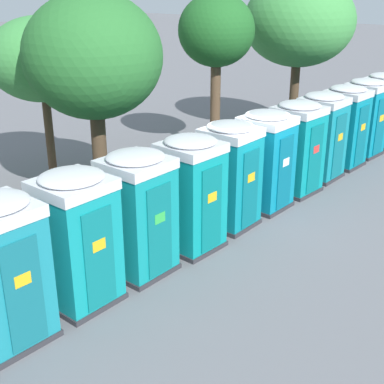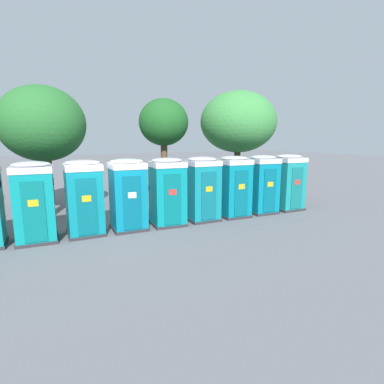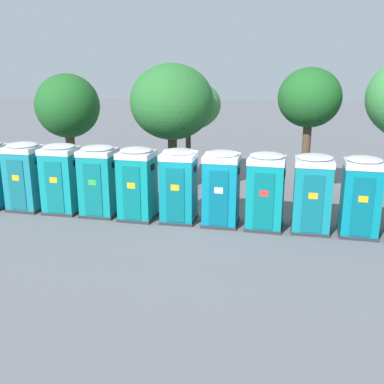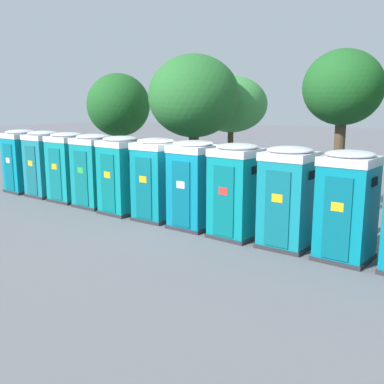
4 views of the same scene
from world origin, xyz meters
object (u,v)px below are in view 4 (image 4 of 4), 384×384
at_px(portapotty_2, 68,167).
at_px(street_tree_4, 343,89).
at_px(portapotty_7, 236,190).
at_px(portapotty_4, 121,175).
at_px(street_tree_0, 194,97).
at_px(portapotty_3, 94,170).
at_px(portapotty_5, 156,179).
at_px(portapotty_1, 44,163).
at_px(portapotty_6, 194,184).
at_px(portapotty_8, 288,197).
at_px(portapotty_0, 22,161).
at_px(street_tree_1, 119,106).
at_px(street_tree_2, 231,105).
at_px(portapotty_9, 347,205).

distance_m(portapotty_2, street_tree_4, 9.85).
relative_size(portapotty_2, portapotty_7, 1.00).
bearing_deg(portapotty_4, street_tree_0, 81.11).
distance_m(portapotty_3, portapotty_5, 2.95).
xyz_separation_m(portapotty_1, street_tree_0, (4.95, 3.05, 2.52)).
height_order(portapotty_6, portapotty_8, same).
relative_size(portapotty_1, street_tree_0, 0.48).
height_order(portapotty_2, portapotty_5, same).
height_order(portapotty_4, portapotty_6, same).
bearing_deg(portapotty_6, street_tree_0, 124.54).
height_order(portapotty_8, street_tree_0, street_tree_0).
distance_m(portapotty_0, portapotty_2, 2.95).
xyz_separation_m(portapotty_0, street_tree_1, (1.32, 4.33, 2.17)).
xyz_separation_m(portapotty_0, portapotty_3, (4.42, -0.20, -0.00)).
xyz_separation_m(portapotty_1, portapotty_3, (2.95, -0.17, -0.00)).
relative_size(street_tree_1, street_tree_4, 0.95).
relative_size(portapotty_2, portapotty_8, 1.00).
height_order(portapotty_4, portapotty_5, same).
distance_m(portapotty_3, street_tree_2, 6.40).
distance_m(portapotty_0, street_tree_0, 7.53).
xyz_separation_m(portapotty_4, portapotty_8, (5.90, -0.26, -0.00)).
xyz_separation_m(portapotty_5, street_tree_2, (-0.70, 5.75, 2.23)).
bearing_deg(street_tree_0, portapotty_9, -28.80).
height_order(portapotty_1, portapotty_6, same).
bearing_deg(portapotty_2, portapotty_5, -3.69).
relative_size(portapotty_7, street_tree_2, 0.54).
distance_m(portapotty_4, street_tree_1, 6.91).
height_order(portapotty_5, street_tree_2, street_tree_2).
relative_size(portapotty_6, street_tree_0, 0.48).
bearing_deg(portapotty_0, portapotty_1, -1.36).
height_order(portapotty_5, portapotty_7, same).
xyz_separation_m(portapotty_7, street_tree_0, (-3.89, 3.63, 2.52)).
height_order(portapotty_0, street_tree_4, street_tree_4).
height_order(portapotty_5, portapotty_8, same).
height_order(street_tree_0, street_tree_4, street_tree_0).
xyz_separation_m(portapotty_2, street_tree_4, (8.87, 3.33, 2.70)).
height_order(portapotty_8, street_tree_2, street_tree_2).
bearing_deg(street_tree_0, portapotty_6, -55.46).
bearing_deg(street_tree_1, portapotty_9, -23.01).
xyz_separation_m(portapotty_4, portapotty_9, (7.37, -0.36, 0.00)).
relative_size(portapotty_0, portapotty_9, 1.00).
relative_size(portapotty_6, street_tree_4, 0.49).
bearing_deg(portapotty_1, street_tree_4, 17.47).
relative_size(portapotty_0, street_tree_0, 0.48).
bearing_deg(portapotty_7, portapotty_0, 176.59).
bearing_deg(portapotty_8, street_tree_1, 154.61).
bearing_deg(portapotty_4, portapotty_8, -2.48).
relative_size(portapotty_1, portapotty_3, 1.00).
bearing_deg(portapotty_3, portapotty_5, -3.69).
bearing_deg(portapotty_3, portapotty_7, -4.00).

